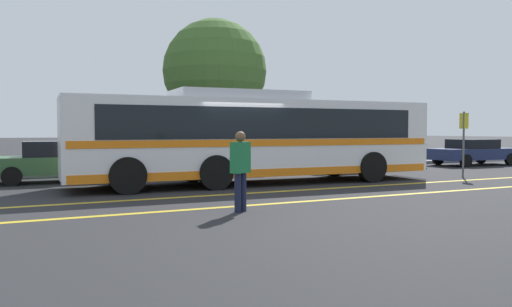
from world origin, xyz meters
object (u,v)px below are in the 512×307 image
Objects in this scene: bus_stop_sign at (464,136)px; parked_car_3 at (355,152)px; transit_bus at (256,136)px; parked_car_2 at (210,154)px; pedestrian_0 at (240,166)px; parked_car_4 at (474,152)px; parked_car_1 at (53,161)px; tree_0 at (215,71)px.

parked_car_3 is at bearing -160.41° from bus_stop_sign.
transit_bus reaches higher than parked_car_2.
pedestrian_0 reaches higher than parked_car_3.
parked_car_4 is (13.14, 2.95, -0.86)m from transit_bus.
pedestrian_0 is (-8.85, -8.00, 0.18)m from parked_car_3.
parked_car_1 is at bearing -93.53° from parked_car_3.
pedestrian_0 is at bearing -50.81° from parked_car_3.
transit_bus is 7.20× the size of pedestrian_0.
tree_0 is at bearing -108.49° from parked_car_4.
pedestrian_0 reaches higher than parked_car_4.
parked_car_2 is at bearing 48.13° from pedestrian_0.
parked_car_4 is at bearing -20.82° from tree_0.
parked_car_4 is 7.09m from bus_stop_sign.
transit_bus is at bearing -98.48° from bus_stop_sign.
parked_car_4 is at bearing 0.37° from pedestrian_0.
parked_car_4 is at bearing 90.67° from parked_car_2.
bus_stop_sign reaches higher than parked_car_4.
parked_car_4 is 1.97× the size of bus_stop_sign.
bus_stop_sign is at bearing 61.19° from parked_car_2.
pedestrian_0 is at bearing -26.55° from transit_bus.
tree_0 is at bearing -142.89° from bus_stop_sign.
transit_bus is 6.96m from parked_car_3.
parked_car_3 is at bearing 16.07° from pedestrian_0.
parked_car_3 is 7.39m from tree_0.
parked_car_1 is 8.73m from pedestrian_0.
parked_car_1 is 9.17m from tree_0.
parked_car_2 is 5.61m from tree_0.
parked_car_1 is at bearing -84.35° from parked_car_2.
parked_car_2 is at bearing -89.97° from parked_car_4.
parked_car_2 is at bearing -119.76° from bus_stop_sign.
bus_stop_sign is (7.61, -1.41, -0.01)m from transit_bus.
tree_0 reaches higher than parked_car_2.
parked_car_3 is at bearing 118.63° from transit_bus.
parked_car_3 is 6.96m from parked_car_4.
parked_car_3 is 4.78m from bus_stop_sign.
transit_bus reaches higher than parked_car_1.
parked_car_3 is 1.04× the size of parked_car_4.
parked_car_2 reaches higher than parked_car_4.
bus_stop_sign is (1.43, -4.51, 0.73)m from parked_car_3.
tree_0 is (1.71, 3.92, 3.63)m from parked_car_2.
transit_bus is at bearing -66.31° from parked_car_3.
transit_bus is at bearing -100.85° from tree_0.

